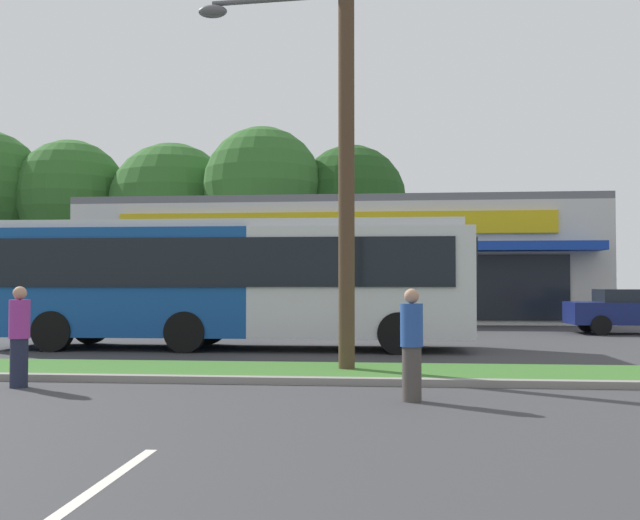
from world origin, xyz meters
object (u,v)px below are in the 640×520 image
object	(u,v)px
city_bus	(232,280)
pedestrian_by_pole	(19,337)
car_3	(332,309)
pedestrian_near_bench	(412,345)
utility_pole	(339,91)
car_2	(634,311)
car_4	(113,309)

from	to	relation	value
city_bus	pedestrian_by_pole	xyz separation A→B (m)	(-1.94, -7.12, -0.94)
car_3	pedestrian_by_pole	world-z (taller)	pedestrian_by_pole
car_3	pedestrian_near_bench	size ratio (longest dim) A/B	2.97
utility_pole	car_2	distance (m)	15.32
car_2	car_4	size ratio (longest dim) A/B	1.03
city_bus	car_3	bearing A→B (deg)	71.54
utility_pole	car_4	distance (m)	15.82
utility_pole	car_3	bearing A→B (deg)	95.25
car_3	utility_pole	bearing A→B (deg)	95.25
utility_pole	car_4	world-z (taller)	utility_pole
pedestrian_near_bench	utility_pole	bearing A→B (deg)	-103.08
utility_pole	pedestrian_near_bench	xyz separation A→B (m)	(1.25, -2.90, -4.45)
car_3	car_4	size ratio (longest dim) A/B	1.15
pedestrian_near_bench	pedestrian_by_pole	distance (m)	6.33
car_2	car_3	xyz separation A→B (m)	(-10.02, -0.21, 0.03)
utility_pole	car_3	distance (m)	12.26
utility_pole	city_bus	xyz separation A→B (m)	(-3.09, 4.99, -3.49)
city_bus	car_4	size ratio (longest dim) A/B	2.93
city_bus	car_2	world-z (taller)	city_bus
utility_pole	car_4	size ratio (longest dim) A/B	2.37
car_2	pedestrian_by_pole	world-z (taller)	pedestrian_by_pole
city_bus	car_3	world-z (taller)	city_bus
utility_pole	city_bus	world-z (taller)	utility_pole
car_4	pedestrian_near_bench	bearing A→B (deg)	-55.53
car_3	pedestrian_near_bench	xyz separation A→B (m)	(2.29, -14.27, 0.01)
city_bus	car_3	size ratio (longest dim) A/B	2.54
car_3	car_4	bearing A→B (deg)	-5.49
utility_pole	city_bus	distance (m)	6.83
car_2	pedestrian_near_bench	distance (m)	16.41
car_4	pedestrian_by_pole	world-z (taller)	pedestrian_by_pole
car_2	utility_pole	bearing A→B (deg)	-127.79
car_3	car_4	xyz separation A→B (m)	(-8.03, 0.77, -0.07)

